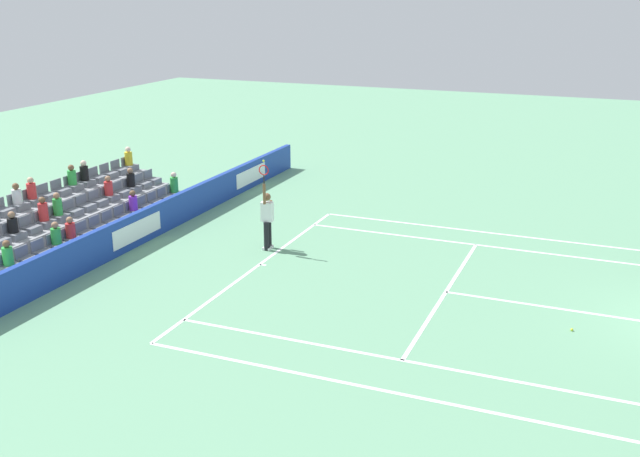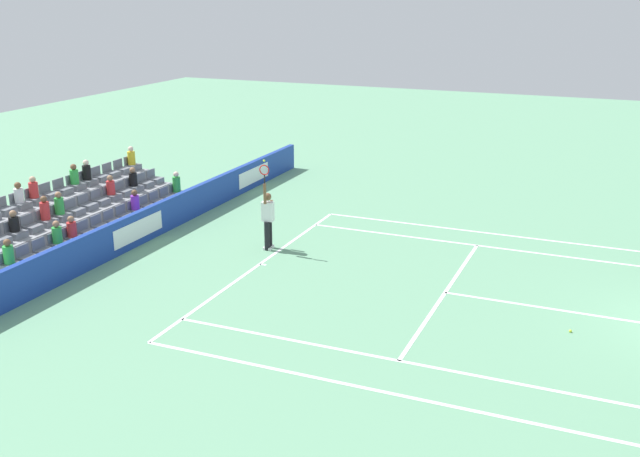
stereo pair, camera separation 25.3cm
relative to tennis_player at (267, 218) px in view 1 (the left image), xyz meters
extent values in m
cube|color=white|center=(1.31, 0.37, -0.99)|extent=(10.97, 0.10, 0.01)
cube|color=white|center=(1.31, 5.86, -0.99)|extent=(8.23, 0.10, 0.01)
cube|color=white|center=(1.31, 9.06, -0.99)|extent=(0.10, 6.40, 0.01)
cube|color=white|center=(5.42, 6.32, -0.99)|extent=(0.10, 11.89, 0.01)
cube|color=white|center=(-2.81, 6.32, -0.99)|extent=(0.10, 11.89, 0.01)
cube|color=white|center=(6.79, 6.32, -0.99)|extent=(0.10, 11.89, 0.01)
cube|color=white|center=(-4.18, 6.32, -0.99)|extent=(0.10, 11.89, 0.01)
cube|color=white|center=(1.31, 0.47, -0.99)|extent=(0.10, 0.20, 0.01)
cube|color=#193899|center=(1.31, -3.94, -0.47)|extent=(23.00, 0.20, 1.05)
cube|color=white|center=(-6.36, -3.83, -0.47)|extent=(2.45, 0.01, 0.59)
cube|color=white|center=(1.31, -3.83, -0.47)|extent=(2.45, 0.01, 0.59)
cylinder|color=black|center=(-0.13, -0.02, -0.54)|extent=(0.16, 0.16, 0.90)
cylinder|color=black|center=(0.11, 0.01, -0.54)|extent=(0.16, 0.16, 0.90)
cube|color=white|center=(-0.13, -0.02, -0.95)|extent=(0.15, 0.27, 0.08)
cube|color=white|center=(0.11, 0.01, -0.95)|extent=(0.15, 0.27, 0.08)
cube|color=white|center=(-0.01, 0.00, 0.21)|extent=(0.26, 0.38, 0.60)
sphere|color=brown|center=(-0.01, 0.00, 0.67)|extent=(0.24, 0.24, 0.24)
cylinder|color=brown|center=(0.21, 0.02, 0.82)|extent=(0.09, 0.09, 0.62)
cylinder|color=brown|center=(-0.23, 0.02, 0.23)|extent=(0.09, 0.09, 0.56)
cylinder|color=black|center=(0.21, 0.02, 1.27)|extent=(0.04, 0.04, 0.28)
torus|color=red|center=(0.21, 0.02, 1.55)|extent=(0.07, 0.31, 0.31)
sphere|color=#D1E533|center=(0.21, 0.02, 1.83)|extent=(0.07, 0.07, 0.07)
cube|color=gray|center=(1.31, -5.01, -0.78)|extent=(8.68, 0.95, 0.42)
cube|color=slate|center=(-2.72, -5.01, -0.47)|extent=(0.48, 0.44, 0.20)
cube|color=slate|center=(-2.72, -5.21, -0.22)|extent=(0.48, 0.04, 0.30)
cube|color=slate|center=(-2.10, -5.01, -0.47)|extent=(0.48, 0.44, 0.20)
cube|color=slate|center=(-2.10, -5.21, -0.22)|extent=(0.48, 0.04, 0.30)
cube|color=slate|center=(-1.48, -5.01, -0.47)|extent=(0.48, 0.44, 0.20)
cube|color=slate|center=(-1.48, -5.21, -0.22)|extent=(0.48, 0.04, 0.30)
cube|color=slate|center=(-0.86, -5.01, -0.47)|extent=(0.48, 0.44, 0.20)
cube|color=slate|center=(-0.86, -5.21, -0.22)|extent=(0.48, 0.04, 0.30)
cube|color=slate|center=(-0.24, -5.01, -0.47)|extent=(0.48, 0.44, 0.20)
cube|color=slate|center=(-0.24, -5.21, -0.22)|extent=(0.48, 0.04, 0.30)
cube|color=slate|center=(0.38, -5.01, -0.47)|extent=(0.48, 0.44, 0.20)
cube|color=slate|center=(0.38, -5.21, -0.22)|extent=(0.48, 0.04, 0.30)
cube|color=slate|center=(1.00, -5.01, -0.47)|extent=(0.48, 0.44, 0.20)
cube|color=slate|center=(1.00, -5.21, -0.22)|extent=(0.48, 0.04, 0.30)
cube|color=slate|center=(1.62, -5.01, -0.47)|extent=(0.48, 0.44, 0.20)
cube|color=slate|center=(1.62, -5.21, -0.22)|extent=(0.48, 0.04, 0.30)
cube|color=slate|center=(2.24, -5.01, -0.47)|extent=(0.48, 0.44, 0.20)
cube|color=slate|center=(2.24, -5.21, -0.22)|extent=(0.48, 0.04, 0.30)
cube|color=slate|center=(2.86, -5.01, -0.47)|extent=(0.48, 0.44, 0.20)
cube|color=slate|center=(2.86, -5.21, -0.22)|extent=(0.48, 0.04, 0.30)
cube|color=slate|center=(3.48, -5.01, -0.47)|extent=(0.48, 0.44, 0.20)
cube|color=slate|center=(3.48, -5.21, -0.22)|extent=(0.48, 0.04, 0.30)
cube|color=slate|center=(4.10, -5.01, -0.47)|extent=(0.48, 0.44, 0.20)
cube|color=slate|center=(4.10, -5.21, -0.22)|extent=(0.48, 0.04, 0.30)
cube|color=slate|center=(4.72, -5.01, -0.47)|extent=(0.48, 0.44, 0.20)
cube|color=slate|center=(4.72, -5.21, -0.22)|extent=(0.48, 0.04, 0.30)
cube|color=slate|center=(5.34, -5.01, -0.47)|extent=(0.48, 0.44, 0.20)
cube|color=slate|center=(5.34, -5.21, -0.22)|extent=(0.48, 0.04, 0.30)
cube|color=gray|center=(1.31, -5.96, -0.57)|extent=(8.68, 0.95, 0.84)
cube|color=slate|center=(-2.72, -5.96, -0.05)|extent=(0.48, 0.44, 0.20)
cube|color=slate|center=(-2.72, -6.16, 0.20)|extent=(0.48, 0.04, 0.30)
cube|color=slate|center=(-2.10, -5.96, -0.05)|extent=(0.48, 0.44, 0.20)
cube|color=slate|center=(-2.10, -6.16, 0.20)|extent=(0.48, 0.04, 0.30)
cube|color=slate|center=(-1.48, -5.96, -0.05)|extent=(0.48, 0.44, 0.20)
cube|color=slate|center=(-1.48, -6.16, 0.20)|extent=(0.48, 0.04, 0.30)
cube|color=slate|center=(-0.86, -5.96, -0.05)|extent=(0.48, 0.44, 0.20)
cube|color=slate|center=(-0.86, -6.16, 0.20)|extent=(0.48, 0.04, 0.30)
cube|color=slate|center=(-0.24, -5.96, -0.05)|extent=(0.48, 0.44, 0.20)
cube|color=slate|center=(-0.24, -6.16, 0.20)|extent=(0.48, 0.04, 0.30)
cube|color=slate|center=(0.38, -5.96, -0.05)|extent=(0.48, 0.44, 0.20)
cube|color=slate|center=(0.38, -6.16, 0.20)|extent=(0.48, 0.04, 0.30)
cube|color=slate|center=(1.00, -5.96, -0.05)|extent=(0.48, 0.44, 0.20)
cube|color=slate|center=(1.00, -6.16, 0.20)|extent=(0.48, 0.04, 0.30)
cube|color=slate|center=(1.62, -5.96, -0.05)|extent=(0.48, 0.44, 0.20)
cube|color=slate|center=(1.62, -6.16, 0.20)|extent=(0.48, 0.04, 0.30)
cube|color=slate|center=(2.24, -5.96, -0.05)|extent=(0.48, 0.44, 0.20)
cube|color=slate|center=(2.24, -6.16, 0.20)|extent=(0.48, 0.04, 0.30)
cube|color=slate|center=(2.86, -5.96, -0.05)|extent=(0.48, 0.44, 0.20)
cube|color=slate|center=(2.86, -6.16, 0.20)|extent=(0.48, 0.04, 0.30)
cube|color=slate|center=(3.48, -5.96, -0.05)|extent=(0.48, 0.44, 0.20)
cube|color=slate|center=(3.48, -6.16, 0.20)|extent=(0.48, 0.04, 0.30)
cube|color=slate|center=(4.10, -5.96, -0.05)|extent=(0.48, 0.44, 0.20)
cube|color=slate|center=(4.10, -6.16, 0.20)|extent=(0.48, 0.04, 0.30)
cube|color=gray|center=(1.31, -6.91, -0.36)|extent=(8.68, 0.95, 1.26)
cube|color=slate|center=(-2.72, -6.91, 0.37)|extent=(0.48, 0.44, 0.20)
cube|color=slate|center=(-2.72, -7.11, 0.62)|extent=(0.48, 0.04, 0.30)
cube|color=slate|center=(-2.10, -6.91, 0.37)|extent=(0.48, 0.44, 0.20)
cube|color=slate|center=(-2.10, -7.11, 0.62)|extent=(0.48, 0.04, 0.30)
cube|color=slate|center=(-1.48, -6.91, 0.37)|extent=(0.48, 0.44, 0.20)
cube|color=slate|center=(-1.48, -7.11, 0.62)|extent=(0.48, 0.04, 0.30)
cube|color=slate|center=(-0.86, -6.91, 0.37)|extent=(0.48, 0.44, 0.20)
cube|color=slate|center=(-0.86, -7.11, 0.62)|extent=(0.48, 0.04, 0.30)
cube|color=slate|center=(-0.24, -6.91, 0.37)|extent=(0.48, 0.44, 0.20)
cube|color=slate|center=(-0.24, -7.11, 0.62)|extent=(0.48, 0.04, 0.30)
cube|color=slate|center=(0.38, -6.91, 0.37)|extent=(0.48, 0.44, 0.20)
cube|color=slate|center=(0.38, -7.11, 0.62)|extent=(0.48, 0.04, 0.30)
cube|color=slate|center=(1.00, -6.91, 0.37)|extent=(0.48, 0.44, 0.20)
cube|color=slate|center=(1.00, -7.11, 0.62)|extent=(0.48, 0.04, 0.30)
cube|color=slate|center=(1.62, -6.91, 0.37)|extent=(0.48, 0.44, 0.20)
cube|color=slate|center=(1.62, -7.11, 0.62)|extent=(0.48, 0.04, 0.30)
cube|color=slate|center=(2.24, -6.91, 0.37)|extent=(0.48, 0.44, 0.20)
cube|color=slate|center=(2.24, -7.11, 0.62)|extent=(0.48, 0.04, 0.30)
cube|color=slate|center=(2.86, -6.91, 0.37)|extent=(0.48, 0.44, 0.20)
cube|color=slate|center=(2.86, -7.11, 0.62)|extent=(0.48, 0.04, 0.30)
cube|color=slate|center=(3.48, -6.91, 0.37)|extent=(0.48, 0.44, 0.20)
cylinder|color=red|center=(2.86, -6.01, 0.31)|extent=(0.28, 0.28, 0.53)
sphere|color=brown|center=(2.86, -6.01, 0.68)|extent=(0.20, 0.20, 0.20)
cylinder|color=yellow|center=(-2.72, -6.96, 0.71)|extent=(0.28, 0.28, 0.48)
sphere|color=beige|center=(-2.72, -6.96, 1.05)|extent=(0.20, 0.20, 0.20)
cylinder|color=green|center=(2.24, -6.01, 0.30)|extent=(0.28, 0.28, 0.51)
sphere|color=#9E7251|center=(2.24, -6.01, 0.65)|extent=(0.20, 0.20, 0.20)
cylinder|color=black|center=(-1.48, -6.01, 0.28)|extent=(0.28, 0.28, 0.47)
sphere|color=#9E7251|center=(-1.48, -6.01, 0.62)|extent=(0.20, 0.20, 0.20)
cylinder|color=green|center=(5.34, -5.06, -0.13)|extent=(0.28, 0.28, 0.49)
sphere|color=brown|center=(5.34, -5.06, 0.22)|extent=(0.20, 0.20, 0.20)
cylinder|color=red|center=(2.24, -6.96, 0.71)|extent=(0.28, 0.28, 0.48)
sphere|color=#D3A884|center=(2.24, -6.96, 1.05)|extent=(0.20, 0.20, 0.20)
cylinder|color=green|center=(-2.72, -5.06, -0.10)|extent=(0.28, 0.28, 0.55)
sphere|color=beige|center=(-2.72, -5.06, 0.27)|extent=(0.20, 0.20, 0.20)
cylinder|color=green|center=(3.48, -5.06, -0.14)|extent=(0.28, 0.28, 0.47)
sphere|color=#9E7251|center=(3.48, -5.06, 0.20)|extent=(0.20, 0.20, 0.20)
cylinder|color=red|center=(2.86, -5.06, -0.15)|extent=(0.28, 0.28, 0.44)
sphere|color=#9E7251|center=(2.86, -5.06, 0.17)|extent=(0.20, 0.20, 0.20)
cylinder|color=purple|center=(-0.24, -5.06, -0.13)|extent=(0.28, 0.28, 0.48)
sphere|color=brown|center=(-0.24, -5.06, 0.20)|extent=(0.20, 0.20, 0.20)
cylinder|color=black|center=(-0.24, -6.96, 0.71)|extent=(0.28, 0.28, 0.49)
sphere|color=beige|center=(-0.24, -6.96, 1.06)|extent=(0.20, 0.20, 0.20)
cylinder|color=white|center=(2.86, -6.96, 0.69)|extent=(0.28, 0.28, 0.44)
sphere|color=brown|center=(2.86, -6.96, 1.01)|extent=(0.20, 0.20, 0.20)
cylinder|color=red|center=(-0.24, -6.01, 0.28)|extent=(0.28, 0.28, 0.46)
sphere|color=#9E7251|center=(-0.24, -6.01, 0.61)|extent=(0.20, 0.20, 0.20)
cylinder|color=green|center=(0.38, -6.96, 0.70)|extent=(0.28, 0.28, 0.47)
sphere|color=brown|center=(0.38, -6.96, 1.04)|extent=(0.20, 0.20, 0.20)
cylinder|color=black|center=(4.10, -6.01, 0.26)|extent=(0.28, 0.28, 0.42)
sphere|color=#9E7251|center=(4.10, -6.01, 0.57)|extent=(0.20, 0.20, 0.20)
sphere|color=#D1E533|center=(2.51, 9.14, -0.96)|extent=(0.07, 0.07, 0.07)
camera|label=1|loc=(19.49, 9.68, 6.67)|focal=41.97mm
camera|label=2|loc=(19.40, 9.91, 6.67)|focal=41.97mm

